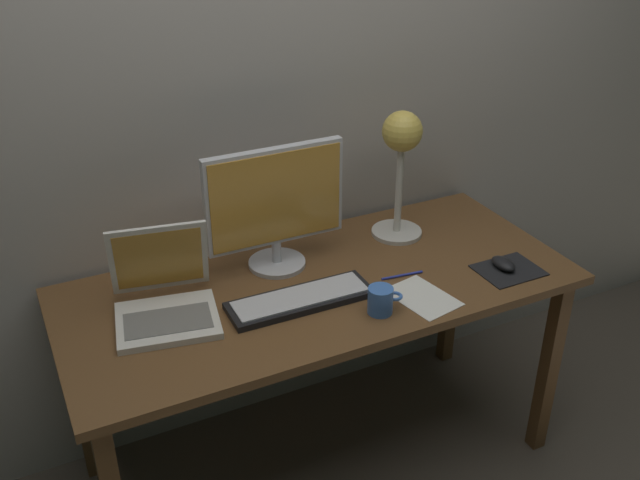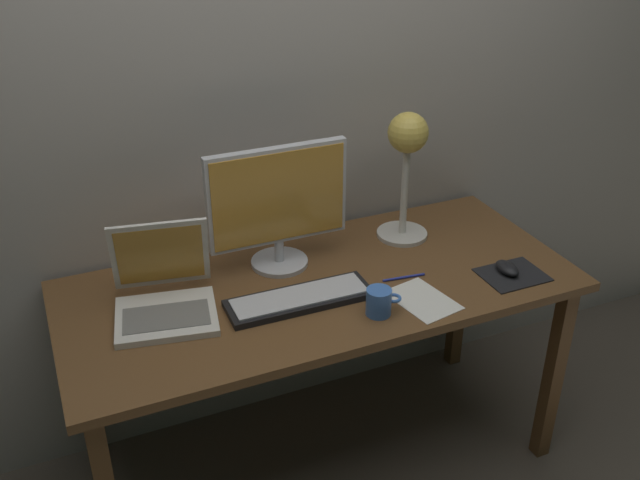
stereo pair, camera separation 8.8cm
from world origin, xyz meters
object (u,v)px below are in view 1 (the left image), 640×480
(pen, at_px, (402,275))
(desk_lamp, at_px, (401,151))
(monitor, at_px, (275,204))
(mouse, at_px, (503,264))
(keyboard_main, at_px, (300,299))
(laptop, at_px, (163,291))
(coffee_mug, at_px, (381,300))

(pen, bearing_deg, desk_lamp, 62.06)
(monitor, xyz_separation_m, pen, (0.33, -0.24, -0.22))
(monitor, relative_size, mouse, 4.72)
(desk_lamp, bearing_deg, keyboard_main, -153.02)
(monitor, xyz_separation_m, keyboard_main, (-0.02, -0.23, -0.21))
(laptop, distance_m, mouse, 1.07)
(mouse, bearing_deg, coffee_mug, -175.42)
(coffee_mug, bearing_deg, monitor, 113.48)
(keyboard_main, relative_size, pen, 3.16)
(pen, bearing_deg, keyboard_main, 179.12)
(laptop, distance_m, desk_lamp, 0.90)
(laptop, height_order, desk_lamp, desk_lamp)
(keyboard_main, distance_m, desk_lamp, 0.62)
(monitor, relative_size, keyboard_main, 1.02)
(pen, bearing_deg, mouse, -18.15)
(laptop, height_order, pen, laptop)
(laptop, xyz_separation_m, pen, (0.72, -0.14, -0.07))
(laptop, bearing_deg, mouse, -13.25)
(mouse, bearing_deg, pen, 161.85)
(keyboard_main, xyz_separation_m, coffee_mug, (0.19, -0.15, 0.03))
(keyboard_main, bearing_deg, coffee_mug, -37.82)
(monitor, distance_m, pen, 0.46)
(monitor, bearing_deg, coffee_mug, -66.52)
(laptop, height_order, coffee_mug, laptop)
(pen, bearing_deg, laptop, 168.96)
(laptop, xyz_separation_m, coffee_mug, (0.56, -0.28, -0.03))
(coffee_mug, bearing_deg, mouse, 4.58)
(monitor, relative_size, coffee_mug, 4.15)
(desk_lamp, relative_size, mouse, 4.65)
(keyboard_main, distance_m, laptop, 0.40)
(monitor, distance_m, coffee_mug, 0.45)
(keyboard_main, relative_size, coffee_mug, 4.05)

